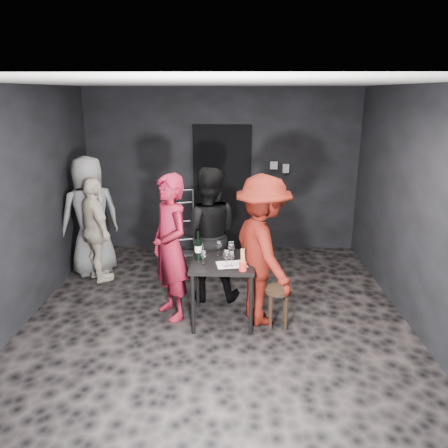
{
  "coord_description": "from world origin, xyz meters",
  "views": [
    {
      "loc": [
        0.18,
        -4.71,
        2.61
      ],
      "look_at": [
        0.08,
        0.25,
        1.1
      ],
      "focal_mm": 35.0,
      "sensor_mm": 36.0,
      "label": 1
    }
  ],
  "objects_px": {
    "hand_truck": "(184,241)",
    "bystander_cream": "(96,231)",
    "woman_black": "(207,225)",
    "wine_bottle": "(198,249)",
    "man_maroon": "(263,239)",
    "breadstick_cup": "(243,260)",
    "bystander_grey": "(89,206)",
    "tasting_table": "(223,269)",
    "server_red": "(170,236)",
    "stool": "(278,297)"
  },
  "relations": [
    {
      "from": "tasting_table",
      "to": "wine_bottle",
      "type": "distance_m",
      "value": 0.36
    },
    {
      "from": "stool",
      "to": "man_maroon",
      "type": "bearing_deg",
      "value": 144.06
    },
    {
      "from": "woman_black",
      "to": "bystander_grey",
      "type": "height_order",
      "value": "bystander_grey"
    },
    {
      "from": "bystander_grey",
      "to": "man_maroon",
      "type": "bearing_deg",
      "value": 116.22
    },
    {
      "from": "breadstick_cup",
      "to": "bystander_grey",
      "type": "bearing_deg",
      "value": 142.55
    },
    {
      "from": "tasting_table",
      "to": "server_red",
      "type": "distance_m",
      "value": 0.71
    },
    {
      "from": "man_maroon",
      "to": "breadstick_cup",
      "type": "height_order",
      "value": "man_maroon"
    },
    {
      "from": "stool",
      "to": "bystander_cream",
      "type": "bearing_deg",
      "value": 152.99
    },
    {
      "from": "breadstick_cup",
      "to": "hand_truck",
      "type": "bearing_deg",
      "value": 110.28
    },
    {
      "from": "woman_black",
      "to": "wine_bottle",
      "type": "bearing_deg",
      "value": 82.52
    },
    {
      "from": "tasting_table",
      "to": "bystander_grey",
      "type": "relative_size",
      "value": 0.36
    },
    {
      "from": "tasting_table",
      "to": "bystander_cream",
      "type": "xyz_separation_m",
      "value": [
        -1.81,
        1.13,
        0.09
      ]
    },
    {
      "from": "hand_truck",
      "to": "man_maroon",
      "type": "relative_size",
      "value": 0.54
    },
    {
      "from": "wine_bottle",
      "to": "breadstick_cup",
      "type": "height_order",
      "value": "wine_bottle"
    },
    {
      "from": "bystander_grey",
      "to": "stool",
      "type": "bearing_deg",
      "value": 115.77
    },
    {
      "from": "woman_black",
      "to": "wine_bottle",
      "type": "distance_m",
      "value": 0.58
    },
    {
      "from": "bystander_grey",
      "to": "bystander_cream",
      "type": "bearing_deg",
      "value": 85.12
    },
    {
      "from": "tasting_table",
      "to": "man_maroon",
      "type": "xyz_separation_m",
      "value": [
        0.46,
        0.01,
        0.37
      ]
    },
    {
      "from": "tasting_table",
      "to": "stool",
      "type": "bearing_deg",
      "value": -10.8
    },
    {
      "from": "stool",
      "to": "bystander_grey",
      "type": "bearing_deg",
      "value": 149.62
    },
    {
      "from": "hand_truck",
      "to": "breadstick_cup",
      "type": "height_order",
      "value": "hand_truck"
    },
    {
      "from": "stool",
      "to": "bystander_grey",
      "type": "height_order",
      "value": "bystander_grey"
    },
    {
      "from": "tasting_table",
      "to": "stool",
      "type": "height_order",
      "value": "tasting_table"
    },
    {
      "from": "man_maroon",
      "to": "wine_bottle",
      "type": "relative_size",
      "value": 6.01
    },
    {
      "from": "man_maroon",
      "to": "woman_black",
      "type": "bearing_deg",
      "value": 26.24
    },
    {
      "from": "tasting_table",
      "to": "stool",
      "type": "xyz_separation_m",
      "value": [
        0.64,
        -0.12,
        -0.29
      ]
    },
    {
      "from": "bystander_cream",
      "to": "wine_bottle",
      "type": "distance_m",
      "value": 1.88
    },
    {
      "from": "bystander_cream",
      "to": "bystander_grey",
      "type": "relative_size",
      "value": 0.72
    },
    {
      "from": "breadstick_cup",
      "to": "man_maroon",
      "type": "bearing_deg",
      "value": 51.04
    },
    {
      "from": "tasting_table",
      "to": "woman_black",
      "type": "bearing_deg",
      "value": 108.99
    },
    {
      "from": "stool",
      "to": "wine_bottle",
      "type": "bearing_deg",
      "value": 169.81
    },
    {
      "from": "tasting_table",
      "to": "stool",
      "type": "distance_m",
      "value": 0.71
    },
    {
      "from": "tasting_table",
      "to": "wine_bottle",
      "type": "bearing_deg",
      "value": 171.19
    },
    {
      "from": "hand_truck",
      "to": "woman_black",
      "type": "relative_size",
      "value": 0.55
    },
    {
      "from": "hand_truck",
      "to": "bystander_cream",
      "type": "xyz_separation_m",
      "value": [
        -1.1,
        -1.12,
        0.54
      ]
    },
    {
      "from": "tasting_table",
      "to": "wine_bottle",
      "type": "relative_size",
      "value": 2.21
    },
    {
      "from": "server_red",
      "to": "woman_black",
      "type": "bearing_deg",
      "value": 107.29
    },
    {
      "from": "woman_black",
      "to": "bystander_cream",
      "type": "bearing_deg",
      "value": -18.2
    },
    {
      "from": "wine_bottle",
      "to": "bystander_grey",
      "type": "bearing_deg",
      "value": 141.03
    },
    {
      "from": "woman_black",
      "to": "bystander_grey",
      "type": "relative_size",
      "value": 0.97
    },
    {
      "from": "wine_bottle",
      "to": "stool",
      "type": "bearing_deg",
      "value": -10.19
    },
    {
      "from": "bystander_cream",
      "to": "breadstick_cup",
      "type": "distance_m",
      "value": 2.47
    },
    {
      "from": "hand_truck",
      "to": "bystander_cream",
      "type": "distance_m",
      "value": 1.66
    },
    {
      "from": "bystander_cream",
      "to": "breadstick_cup",
      "type": "relative_size",
      "value": 5.56
    },
    {
      "from": "man_maroon",
      "to": "bystander_grey",
      "type": "relative_size",
      "value": 0.99
    },
    {
      "from": "bystander_grey",
      "to": "breadstick_cup",
      "type": "xyz_separation_m",
      "value": [
        2.19,
        -1.68,
        -0.16
      ]
    },
    {
      "from": "wine_bottle",
      "to": "bystander_cream",
      "type": "bearing_deg",
      "value": 144.67
    },
    {
      "from": "stool",
      "to": "bystander_cream",
      "type": "height_order",
      "value": "bystander_cream"
    },
    {
      "from": "man_maroon",
      "to": "bystander_cream",
      "type": "relative_size",
      "value": 1.37
    },
    {
      "from": "hand_truck",
      "to": "man_maroon",
      "type": "xyz_separation_m",
      "value": [
        1.16,
        -2.23,
        0.81
      ]
    }
  ]
}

